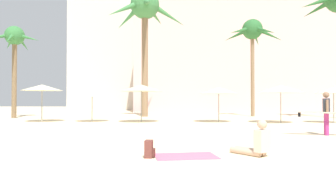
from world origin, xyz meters
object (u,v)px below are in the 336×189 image
(cafe_umbrella_1, at_px, (42,88))
(beach_towel, at_px, (186,156))
(backpack, at_px, (149,149))
(palm_tree_right, at_px, (14,43))
(cafe_umbrella_2, at_px, (219,90))
(palm_tree_center, at_px, (252,35))
(cafe_umbrella_0, at_px, (141,88))
(palm_tree_far_left, at_px, (145,13))
(cafe_umbrella_3, at_px, (281,89))
(person_far_left, at_px, (256,143))
(cafe_umbrella_5, at_px, (92,93))
(cafe_umbrella_4, at_px, (333,90))
(person_mid_center, at_px, (328,112))

(cafe_umbrella_1, relative_size, beach_towel, 1.67)
(backpack, bearing_deg, cafe_umbrella_1, 127.16)
(palm_tree_right, relative_size, cafe_umbrella_2, 2.93)
(palm_tree_center, bearing_deg, backpack, -112.22)
(cafe_umbrella_0, relative_size, beach_towel, 1.76)
(palm_tree_far_left, xyz_separation_m, cafe_umbrella_3, (8.93, -7.26, -6.78))
(cafe_umbrella_0, xyz_separation_m, backpack, (1.31, -11.57, -1.96))
(palm_tree_far_left, bearing_deg, palm_tree_center, 2.68)
(palm_tree_far_left, distance_m, person_far_left, 20.46)
(palm_tree_far_left, relative_size, cafe_umbrella_5, 4.92)
(palm_tree_right, height_order, person_far_left, palm_tree_right)
(cafe_umbrella_4, relative_size, backpack, 5.31)
(cafe_umbrella_0, bearing_deg, cafe_umbrella_1, 177.12)
(palm_tree_right, relative_size, cafe_umbrella_1, 2.83)
(cafe_umbrella_2, bearing_deg, cafe_umbrella_5, 177.84)
(cafe_umbrella_0, distance_m, person_mid_center, 10.73)
(palm_tree_right, bearing_deg, backpack, -54.03)
(palm_tree_center, relative_size, cafe_umbrella_0, 3.13)
(cafe_umbrella_4, distance_m, person_far_left, 13.44)
(palm_tree_right, relative_size, cafe_umbrella_4, 3.25)
(cafe_umbrella_5, distance_m, person_mid_center, 13.52)
(cafe_umbrella_0, xyz_separation_m, cafe_umbrella_1, (-6.41, 0.32, 0.04))
(palm_tree_center, height_order, palm_tree_right, palm_tree_center)
(palm_tree_far_left, xyz_separation_m, cafe_umbrella_0, (0.36, -6.76, -6.70))
(cafe_umbrella_3, relative_size, person_mid_center, 0.99)
(palm_tree_right, height_order, beach_towel, palm_tree_right)
(palm_tree_far_left, bearing_deg, cafe_umbrella_1, -133.28)
(person_mid_center, bearing_deg, cafe_umbrella_1, 172.82)
(palm_tree_center, height_order, cafe_umbrella_2, palm_tree_center)
(palm_tree_right, bearing_deg, cafe_umbrella_1, -46.90)
(palm_tree_right, distance_m, person_far_left, 22.27)
(beach_towel, bearing_deg, palm_tree_far_left, 98.03)
(beach_towel, height_order, backpack, backpack)
(cafe_umbrella_1, distance_m, person_mid_center, 16.26)
(beach_towel, distance_m, person_mid_center, 7.43)
(cafe_umbrella_1, distance_m, beach_towel, 14.74)
(palm_tree_far_left, relative_size, beach_towel, 7.07)
(palm_tree_far_left, relative_size, cafe_umbrella_2, 4.39)
(palm_tree_center, relative_size, cafe_umbrella_3, 3.03)
(cafe_umbrella_0, height_order, cafe_umbrella_1, cafe_umbrella_1)
(cafe_umbrella_0, bearing_deg, person_mid_center, -40.79)
(palm_tree_right, bearing_deg, cafe_umbrella_3, -15.17)
(cafe_umbrella_5, bearing_deg, beach_towel, -65.41)
(palm_tree_right, xyz_separation_m, person_mid_center, (18.55, -11.63, -4.97))
(cafe_umbrella_3, bearing_deg, cafe_umbrella_0, 176.67)
(beach_towel, relative_size, backpack, 3.65)
(backpack, bearing_deg, cafe_umbrella_2, 77.15)
(beach_towel, bearing_deg, person_mid_center, 37.34)
(palm_tree_right, distance_m, cafe_umbrella_2, 16.49)
(cafe_umbrella_0, xyz_separation_m, cafe_umbrella_3, (8.57, -0.50, -0.08))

